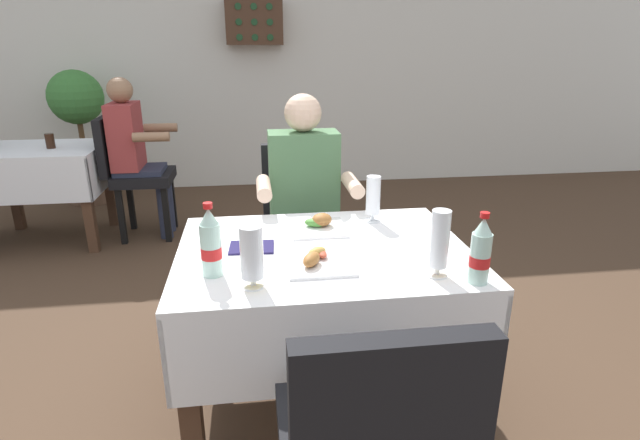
{
  "coord_description": "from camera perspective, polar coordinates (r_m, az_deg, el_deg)",
  "views": [
    {
      "loc": [
        -0.14,
        -1.66,
        1.5
      ],
      "look_at": [
        0.12,
        0.2,
        0.83
      ],
      "focal_mm": 27.97,
      "sensor_mm": 36.0,
      "label": 1
    }
  ],
  "objects": [
    {
      "name": "beer_glass_left",
      "position": [
        1.71,
        13.51,
        -2.49
      ],
      "size": [
        0.07,
        0.07,
        0.23
      ],
      "color": "white",
      "rests_on": "main_dining_table"
    },
    {
      "name": "chair_far_diner_seat",
      "position": [
        2.76,
        -2.03,
        -0.37
      ],
      "size": [
        0.44,
        0.5,
        0.97
      ],
      "color": "black",
      "rests_on": "ground"
    },
    {
      "name": "background_table_tumbler",
      "position": [
        4.29,
        -28.5,
        7.95
      ],
      "size": [
        0.06,
        0.06,
        0.11
      ],
      "primitive_type": "cylinder",
      "color": "black",
      "rests_on": "background_dining_table"
    },
    {
      "name": "napkin_cutlery_set",
      "position": [
        1.95,
        -7.83,
        -3.08
      ],
      "size": [
        0.18,
        0.19,
        0.01
      ],
      "color": "#231E4C",
      "rests_on": "main_dining_table"
    },
    {
      "name": "cola_bottle_primary",
      "position": [
        1.7,
        17.88,
        -3.58
      ],
      "size": [
        0.07,
        0.07,
        0.24
      ],
      "color": "silver",
      "rests_on": "main_dining_table"
    },
    {
      "name": "background_patron",
      "position": [
        4.17,
        -20.38,
        7.55
      ],
      "size": [
        0.46,
        0.5,
        1.26
      ],
      "color": "#282D42",
      "rests_on": "ground"
    },
    {
      "name": "main_dining_table",
      "position": [
        2.0,
        0.39,
        -7.8
      ],
      "size": [
        1.12,
        0.86,
        0.75
      ],
      "color": "white",
      "rests_on": "ground"
    },
    {
      "name": "beer_glass_right",
      "position": [
        1.6,
        -7.8,
        -4.12
      ],
      "size": [
        0.07,
        0.07,
        0.21
      ],
      "color": "white",
      "rests_on": "main_dining_table"
    },
    {
      "name": "seated_diner_far",
      "position": [
        2.61,
        -1.72,
        2.07
      ],
      "size": [
        0.5,
        0.46,
        1.26
      ],
      "color": "#282D42",
      "rests_on": "ground"
    },
    {
      "name": "background_chair_right",
      "position": [
        4.22,
        -20.78,
        5.42
      ],
      "size": [
        0.5,
        0.44,
        0.97
      ],
      "color": "black",
      "rests_on": "ground"
    },
    {
      "name": "cola_bottle_secondary",
      "position": [
        1.71,
        -12.39,
        -2.73
      ],
      "size": [
        0.07,
        0.07,
        0.26
      ],
      "color": "silver",
      "rests_on": "main_dining_table"
    },
    {
      "name": "background_dining_table",
      "position": [
        4.41,
        -29.06,
        4.74
      ],
      "size": [
        0.89,
        0.72,
        0.75
      ],
      "color": "white",
      "rests_on": "ground"
    },
    {
      "name": "plate_near_camera",
      "position": [
        1.78,
        -0.24,
        -4.64
      ],
      "size": [
        0.24,
        0.24,
        0.06
      ],
      "color": "white",
      "rests_on": "main_dining_table"
    },
    {
      "name": "plate_far_diner",
      "position": [
        2.12,
        -0.15,
        -0.53
      ],
      "size": [
        0.23,
        0.23,
        0.07
      ],
      "color": "white",
      "rests_on": "main_dining_table"
    },
    {
      "name": "potted_plant_corner",
      "position": [
        5.35,
        -25.79,
        10.04
      ],
      "size": [
        0.5,
        0.5,
        1.27
      ],
      "color": "brown",
      "rests_on": "ground"
    },
    {
      "name": "wall_bottle_rack",
      "position": [
        5.35,
        -7.54,
        21.5
      ],
      "size": [
        0.56,
        0.21,
        0.42
      ],
      "color": "#472D1E"
    },
    {
      "name": "back_wall",
      "position": [
        5.51,
        -6.75,
        19.02
      ],
      "size": [
        11.0,
        0.12,
        2.91
      ],
      "primitive_type": "cube",
      "color": "silver",
      "rests_on": "ground"
    },
    {
      "name": "ground_plane",
      "position": [
        2.24,
        -2.53,
        -22.32
      ],
      "size": [
        11.0,
        11.0,
        0.0
      ],
      "primitive_type": "plane",
      "color": "#473323"
    },
    {
      "name": "beer_glass_middle",
      "position": [
        2.2,
        6.1,
        2.43
      ],
      "size": [
        0.07,
        0.07,
        0.21
      ],
      "color": "white",
      "rests_on": "main_dining_table"
    }
  ]
}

